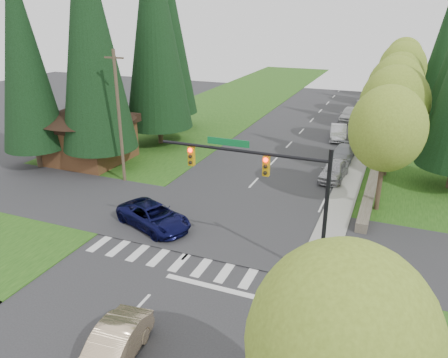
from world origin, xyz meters
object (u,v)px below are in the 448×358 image
Objects in this scene: parked_car_e at (367,99)px; sedan_champagne at (112,348)px; parked_car_c at (338,132)px; parked_car_d at (350,114)px; parked_car_b at (343,153)px; suv_navy at (154,216)px; parked_car_a at (334,170)px.

sedan_champagne is at bearing -87.46° from parked_car_e.
sedan_champagne is at bearing -103.03° from parked_car_c.
parked_car_d reaches higher than sedan_champagne.
sedan_champagne reaches higher than parked_car_b.
parked_car_c is 0.94× the size of parked_car_d.
sedan_champagne reaches higher than parked_car_e.
suv_navy reaches higher than sedan_champagne.
suv_navy is at bearing 105.74° from sedan_champagne.
parked_car_b is at bearing 73.41° from sedan_champagne.
parked_car_c is at bearing 100.38° from parked_car_a.
suv_navy is at bearing -116.09° from parked_car_b.
parked_car_a reaches higher than sedan_champagne.
suv_navy reaches higher than parked_car_e.
parked_car_b is at bearing -82.13° from parked_car_e.
parked_car_a is (4.62, 22.79, 0.04)m from sedan_champagne.
suv_navy is 1.09× the size of parked_car_d.
parked_car_e is at bearing 94.22° from parked_car_a.
suv_navy is 1.20× the size of parked_car_b.
parked_car_e is at bearing 91.95° from parked_car_b.
parked_car_e is at bearing 87.21° from parked_car_d.
parked_car_c is (-1.40, 11.60, -0.01)m from parked_car_a.
parked_car_a is 0.92× the size of parked_car_e.
parked_car_b is 6.78m from parked_car_c.
parked_car_d is (7.56, 32.77, 0.09)m from suv_navy.
parked_car_d is at bearing 96.31° from parked_car_b.
parked_car_b is 26.30m from parked_car_e.
suv_navy is at bearing -115.11° from parked_car_c.
parked_car_e is at bearing 10.66° from suv_navy.
parked_car_a is (8.96, 12.49, 0.03)m from suv_navy.
suv_navy is 1.08× the size of parked_car_e.
suv_navy is at bearing -100.57° from parked_car_d.
parked_car_b is at bearing 93.50° from parked_car_a.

